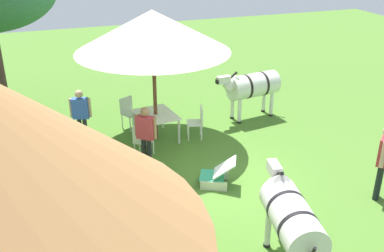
{
  "coord_description": "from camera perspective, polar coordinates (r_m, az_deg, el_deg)",
  "views": [
    {
      "loc": [
        -8.35,
        3.5,
        5.43
      ],
      "look_at": [
        0.87,
        0.26,
        1.0
      ],
      "focal_mm": 41.77,
      "sensor_mm": 36.0,
      "label": 1
    }
  ],
  "objects": [
    {
      "name": "ground_plane",
      "position": [
        10.56,
        2.91,
        -6.61
      ],
      "size": [
        36.0,
        36.0,
        0.0
      ],
      "primitive_type": "plane",
      "color": "#497429"
    },
    {
      "name": "shade_umbrella",
      "position": [
        11.45,
        -5.06,
        12.0
      ],
      "size": [
        3.99,
        3.99,
        3.52
      ],
      "color": "#583120",
      "rests_on": "ground_plane"
    },
    {
      "name": "patio_dining_table",
      "position": [
        12.16,
        -4.66,
        1.18
      ],
      "size": [
        1.34,
        1.14,
        0.74
      ],
      "rotation": [
        0.0,
        0.0,
        0.14
      ],
      "color": "silver",
      "rests_on": "ground_plane"
    },
    {
      "name": "patio_chair_east_end",
      "position": [
        11.23,
        -6.32,
        -1.7
      ],
      "size": [
        0.59,
        0.6,
        0.9
      ],
      "rotation": [
        0.0,
        0.0,
        -2.13
      ],
      "color": "white",
      "rests_on": "ground_plane"
    },
    {
      "name": "patio_chair_near_lawn",
      "position": [
        12.23,
        0.73,
        0.73
      ],
      "size": [
        0.54,
        0.53,
        0.9
      ],
      "rotation": [
        0.0,
        0.0,
        -0.28
      ],
      "color": "white",
      "rests_on": "ground_plane"
    },
    {
      "name": "patio_chair_west_end",
      "position": [
        13.02,
        -8.09,
        1.97
      ],
      "size": [
        0.58,
        0.59,
        0.9
      ],
      "rotation": [
        0.0,
        0.0,
        -4.22
      ],
      "color": "silver",
      "rests_on": "ground_plane"
    },
    {
      "name": "guest_beside_umbrella",
      "position": [
        12.04,
        -14.01,
        1.7
      ],
      "size": [
        0.31,
        0.54,
        1.56
      ],
      "rotation": [
        0.0,
        0.0,
        4.41
      ],
      "color": "black",
      "rests_on": "ground_plane"
    },
    {
      "name": "guest_behind_table",
      "position": [
        10.59,
        -5.93,
        -0.78
      ],
      "size": [
        0.43,
        0.45,
        1.58
      ],
      "rotation": [
        0.0,
        0.0,
        4.01
      ],
      "color": "black",
      "rests_on": "ground_plane"
    },
    {
      "name": "standing_watcher",
      "position": [
        10.13,
        23.29,
        -3.53
      ],
      "size": [
        0.46,
        0.49,
        1.71
      ],
      "rotation": [
        0.0,
        0.0,
        -0.86
      ],
      "color": "black",
      "rests_on": "ground_plane"
    },
    {
      "name": "striped_lounge_chair",
      "position": [
        10.17,
        3.22,
        -6.22
      ],
      "size": [
        0.83,
        0.94,
        0.66
      ],
      "rotation": [
        0.0,
        0.0,
        5.82
      ],
      "color": "#2F996C",
      "rests_on": "ground_plane"
    },
    {
      "name": "zebra_nearest_camera",
      "position": [
        7.69,
        12.54,
        -11.32
      ],
      "size": [
        2.22,
        0.98,
        1.55
      ],
      "rotation": [
        0.0,
        0.0,
        4.51
      ],
      "color": "silver",
      "rests_on": "ground_plane"
    },
    {
      "name": "zebra_by_umbrella",
      "position": [
        10.48,
        -17.3,
        -1.84
      ],
      "size": [
        1.66,
        1.79,
        1.53
      ],
      "rotation": [
        0.0,
        0.0,
        5.55
      ],
      "color": "silver",
      "rests_on": "ground_plane"
    },
    {
      "name": "zebra_toward_hut",
      "position": [
        13.5,
        7.63,
        5.09
      ],
      "size": [
        0.93,
        2.21,
        1.55
      ],
      "rotation": [
        0.0,
        0.0,
        0.15
      ],
      "color": "silver",
      "rests_on": "ground_plane"
    }
  ]
}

